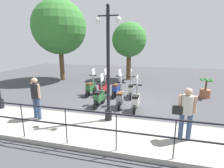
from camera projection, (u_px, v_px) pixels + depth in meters
ground_plane at (121, 103)px, 8.88m from camera, size 28.00×28.00×0.00m
promenade_walkway at (102, 131)px, 5.89m from camera, size 2.20×20.00×0.15m
fence_railing at (90, 122)px, 4.71m from camera, size 0.04×16.03×1.07m
lamp_post_near at (108, 73)px, 6.16m from camera, size 0.26×0.90×4.06m
pedestrian_with_bag at (186, 110)px, 5.05m from camera, size 0.34×0.65×1.59m
pedestrian_distant at (36, 95)px, 6.47m from camera, size 0.40×0.47×1.59m
tree_large at (59, 27)px, 13.32m from camera, size 4.12×4.12×6.18m
tree_distant at (129, 40)px, 13.71m from camera, size 2.70×2.70×4.54m
potted_palm at (205, 90)px, 9.62m from camera, size 1.06×0.66×1.05m
scooter_near_0 at (136, 101)px, 7.70m from camera, size 1.23×0.44×1.54m
scooter_near_1 at (120, 97)px, 8.15m from camera, size 1.23×0.44×1.54m
scooter_near_2 at (99, 97)px, 8.27m from camera, size 1.23×0.44×1.54m
scooter_far_0 at (131, 89)px, 9.58m from camera, size 1.23×0.44×1.54m
scooter_far_1 at (117, 89)px, 9.70m from camera, size 1.22×0.50×1.54m
scooter_far_2 at (103, 88)px, 9.90m from camera, size 1.23×0.44×1.54m
scooter_far_3 at (91, 87)px, 9.96m from camera, size 1.23×0.45×1.54m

